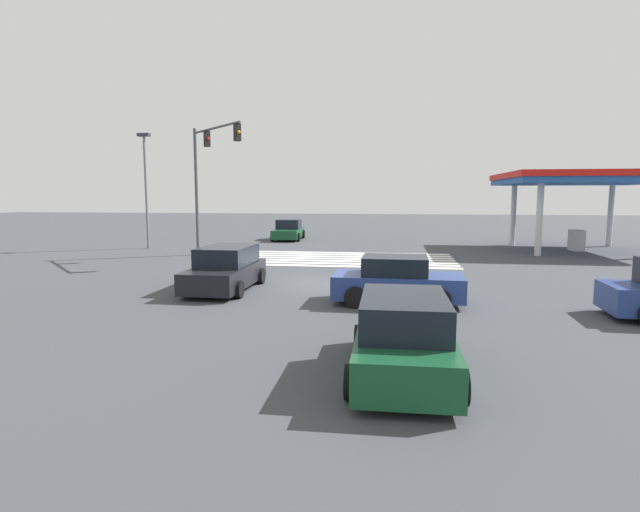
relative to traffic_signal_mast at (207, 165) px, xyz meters
The scene contains 9 objects.
ground_plane 11.53m from the traffic_signal_mast, 135.00° to the left, with size 147.73×147.73×0.00m, color #3D3F44.
crosswalk_markings 8.92m from the traffic_signal_mast, behind, with size 12.24×6.30×0.01m.
traffic_signal_mast is the anchor object (origin of this frame).
car_0 10.70m from the traffic_signal_mast, 114.44° to the left, with size 2.14×4.59×1.58m.
car_2 12.71m from the traffic_signal_mast, 99.77° to the right, with size 2.40×4.77×1.58m.
car_3 15.28m from the traffic_signal_mast, 134.56° to the left, with size 4.15×2.18×1.52m.
car_4 20.33m from the traffic_signal_mast, 121.43° to the left, with size 2.08×4.25×1.56m.
gas_station_canopy 22.57m from the traffic_signal_mast, 162.63° to the right, with size 9.16×9.16×4.85m.
street_light_pole_b 7.09m from the traffic_signal_mast, 35.71° to the right, with size 0.80×0.36×7.39m.
Camera 1 is at (-2.80, 19.08, 3.46)m, focal length 28.00 mm.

